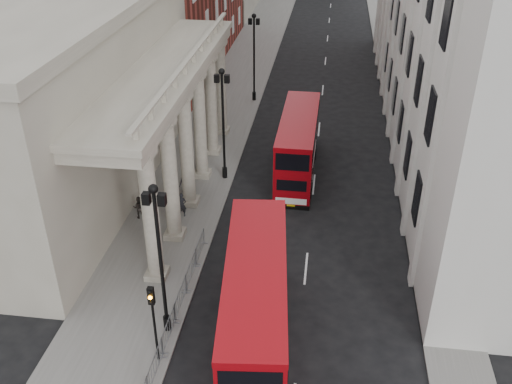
% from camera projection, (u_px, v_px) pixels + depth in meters
% --- Properties ---
extents(sidewalk_west, '(6.00, 140.00, 0.12)m').
position_uv_depth(sidewalk_west, '(219.00, 123.00, 51.19)').
color(sidewalk_west, slate).
rests_on(sidewalk_west, ground).
extents(sidewalk_east, '(3.00, 140.00, 0.12)m').
position_uv_depth(sidewalk_east, '(406.00, 133.00, 49.29)').
color(sidewalk_east, slate).
rests_on(sidewalk_east, ground).
extents(kerb, '(0.20, 140.00, 0.14)m').
position_uv_depth(kerb, '(251.00, 125.00, 50.84)').
color(kerb, slate).
rests_on(kerb, ground).
extents(portico_building, '(9.00, 28.00, 12.00)m').
position_uv_depth(portico_building, '(74.00, 106.00, 38.78)').
color(portico_building, gray).
rests_on(portico_building, ground).
extents(lamp_post_south, '(1.05, 0.44, 8.32)m').
position_uv_depth(lamp_post_south, '(160.00, 251.00, 26.20)').
color(lamp_post_south, black).
rests_on(lamp_post_south, sidewalk_west).
extents(lamp_post_mid, '(1.05, 0.44, 8.32)m').
position_uv_depth(lamp_post_mid, '(223.00, 117.00, 39.91)').
color(lamp_post_mid, black).
rests_on(lamp_post_mid, sidewalk_west).
extents(lamp_post_north, '(1.05, 0.44, 8.32)m').
position_uv_depth(lamp_post_north, '(254.00, 52.00, 53.61)').
color(lamp_post_north, black).
rests_on(lamp_post_north, sidewalk_west).
extents(traffic_light, '(0.28, 0.33, 4.30)m').
position_uv_depth(traffic_light, '(153.00, 311.00, 25.37)').
color(traffic_light, black).
rests_on(traffic_light, sidewalk_west).
extents(crowd_barriers, '(0.50, 18.75, 1.10)m').
position_uv_depth(crowd_barriers, '(162.00, 347.00, 26.78)').
color(crowd_barriers, gray).
rests_on(crowd_barriers, sidewalk_west).
extents(bus_near, '(3.88, 11.64, 4.93)m').
position_uv_depth(bus_near, '(256.00, 306.00, 26.41)').
color(bus_near, '#99070E').
rests_on(bus_near, ground).
extents(bus_far, '(2.66, 10.59, 4.56)m').
position_uv_depth(bus_far, '(298.00, 145.00, 41.92)').
color(bus_far, maroon).
rests_on(bus_far, ground).
extents(pedestrian_a, '(0.61, 0.41, 1.65)m').
position_uv_depth(pedestrian_a, '(182.00, 205.00, 37.32)').
color(pedestrian_a, black).
rests_on(pedestrian_a, sidewalk_west).
extents(pedestrian_b, '(0.87, 0.74, 1.56)m').
position_uv_depth(pedestrian_b, '(139.00, 207.00, 37.16)').
color(pedestrian_b, '#292421').
rests_on(pedestrian_b, sidewalk_west).
extents(pedestrian_c, '(0.99, 0.74, 1.83)m').
position_uv_depth(pedestrian_c, '(186.00, 183.00, 39.67)').
color(pedestrian_c, black).
rests_on(pedestrian_c, sidewalk_west).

